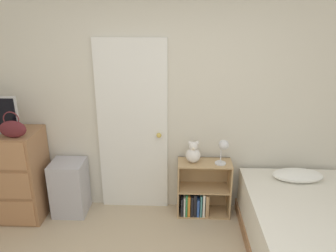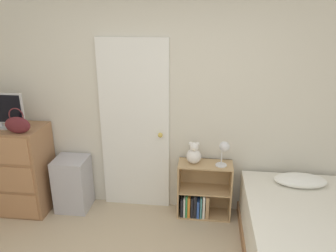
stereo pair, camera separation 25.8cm
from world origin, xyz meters
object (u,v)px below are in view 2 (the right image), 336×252
at_px(dresser, 13,169).
at_px(bed, 316,252).
at_px(desk_lamp, 224,149).
at_px(teddy_bear, 194,154).
at_px(bookshelf, 200,195).
at_px(handbag, 18,125).
at_px(storage_bin, 73,184).

xyz_separation_m(dresser, bed, (3.26, -0.73, -0.25)).
bearing_deg(desk_lamp, bed, -44.83).
height_order(teddy_bear, desk_lamp, desk_lamp).
distance_m(bookshelf, bed, 1.35).
distance_m(handbag, storage_bin, 0.96).
relative_size(handbag, teddy_bear, 1.11).
height_order(handbag, bed, handbag).
height_order(bookshelf, teddy_bear, teddy_bear).
height_order(desk_lamp, bed, desk_lamp).
xyz_separation_m(bookshelf, bed, (1.05, -0.85, 0.02)).
xyz_separation_m(dresser, desk_lamp, (2.45, 0.07, 0.35)).
xyz_separation_m(storage_bin, teddy_bear, (1.44, 0.04, 0.45)).
bearing_deg(teddy_bear, bed, -36.73).
bearing_deg(bookshelf, storage_bin, -178.40).
xyz_separation_m(dresser, handbag, (0.26, -0.17, 0.62)).
bearing_deg(dresser, bed, -12.67).
relative_size(teddy_bear, bed, 0.13).
bearing_deg(bed, dresser, 167.33).
xyz_separation_m(desk_lamp, bed, (0.81, -0.81, -0.60)).
xyz_separation_m(handbag, desk_lamp, (2.19, 0.24, -0.27)).
bearing_deg(bookshelf, teddy_bear, -178.34).
bearing_deg(storage_bin, teddy_bear, 1.60).
bearing_deg(storage_bin, bed, -17.42).
height_order(handbag, storage_bin, handbag).
relative_size(dresser, handbag, 3.70).
xyz_separation_m(handbag, storage_bin, (0.43, 0.24, -0.82)).
bearing_deg(bookshelf, handbag, -171.76).
bearing_deg(bookshelf, bed, -39.07).
relative_size(handbag, bookshelf, 0.42).
distance_m(handbag, bookshelf, 2.17).
relative_size(storage_bin, bookshelf, 0.98).
distance_m(teddy_bear, bed, 1.50).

